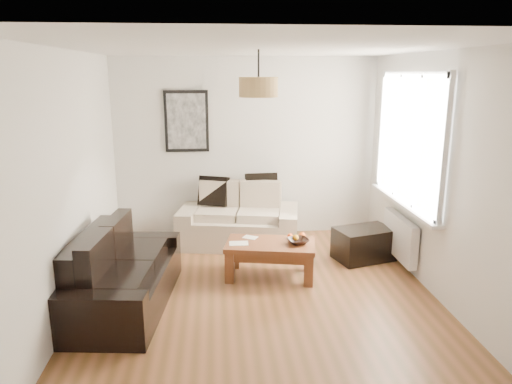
{
  "coord_description": "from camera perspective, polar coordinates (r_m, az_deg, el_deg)",
  "views": [
    {
      "loc": [
        -0.46,
        -4.66,
        2.37
      ],
      "look_at": [
        0.0,
        0.6,
        1.05
      ],
      "focal_mm": 33.53,
      "sensor_mm": 36.0,
      "label": 1
    }
  ],
  "objects": [
    {
      "name": "floor",
      "position": [
        5.25,
        0.58,
        -12.8
      ],
      "size": [
        4.5,
        4.5,
        0.0
      ],
      "primitive_type": "plane",
      "color": "brown",
      "rests_on": "ground"
    },
    {
      "name": "ceiling",
      "position": [
        4.69,
        0.66,
        16.83
      ],
      "size": [
        3.8,
        4.5,
        0.0
      ],
      "primitive_type": null,
      "color": "white",
      "rests_on": "floor"
    },
    {
      "name": "wall_back",
      "position": [
        7.01,
        -1.17,
        5.26
      ],
      "size": [
        3.8,
        0.04,
        2.6
      ],
      "primitive_type": null,
      "color": "silver",
      "rests_on": "floor"
    },
    {
      "name": "wall_front",
      "position": [
        2.68,
        5.35,
        -9.63
      ],
      "size": [
        3.8,
        0.04,
        2.6
      ],
      "primitive_type": null,
      "color": "silver",
      "rests_on": "floor"
    },
    {
      "name": "wall_left",
      "position": [
        5.0,
        -21.62,
        0.65
      ],
      "size": [
        0.04,
        4.5,
        2.6
      ],
      "primitive_type": null,
      "color": "silver",
      "rests_on": "floor"
    },
    {
      "name": "wall_right",
      "position": [
        5.33,
        21.39,
        1.47
      ],
      "size": [
        0.04,
        4.5,
        2.6
      ],
      "primitive_type": null,
      "color": "silver",
      "rests_on": "floor"
    },
    {
      "name": "window_bay",
      "position": [
        5.98,
        17.97,
        5.96
      ],
      "size": [
        0.14,
        1.9,
        1.6
      ],
      "primitive_type": null,
      "color": "white",
      "rests_on": "wall_right"
    },
    {
      "name": "radiator",
      "position": [
        6.24,
        16.79,
        -5.17
      ],
      "size": [
        0.1,
        0.9,
        0.52
      ],
      "primitive_type": "cube",
      "color": "white",
      "rests_on": "wall_right"
    },
    {
      "name": "poster",
      "position": [
        6.93,
        -8.28,
        8.35
      ],
      "size": [
        0.62,
        0.04,
        0.87
      ],
      "primitive_type": null,
      "color": "black",
      "rests_on": "wall_back"
    },
    {
      "name": "pendant_shade",
      "position": [
        4.98,
        0.31,
        12.42
      ],
      "size": [
        0.4,
        0.4,
        0.2
      ],
      "primitive_type": "cylinder",
      "color": "tan",
      "rests_on": "ceiling"
    },
    {
      "name": "loveseat_cream",
      "position": [
        6.74,
        -2.07,
        -2.88
      ],
      "size": [
        1.78,
        1.17,
        0.82
      ],
      "primitive_type": null,
      "rotation": [
        0.0,
        0.0,
        -0.18
      ],
      "color": "#BAA996",
      "rests_on": "floor"
    },
    {
      "name": "sofa_leather",
      "position": [
        5.19,
        -15.57,
        -9.0
      ],
      "size": [
        1.06,
        1.87,
        0.77
      ],
      "primitive_type": null,
      "rotation": [
        0.0,
        0.0,
        1.46
      ],
      "color": "black",
      "rests_on": "floor"
    },
    {
      "name": "coffee_table",
      "position": [
        5.74,
        1.72,
        -8.05
      ],
      "size": [
        1.13,
        0.75,
        0.43
      ],
      "primitive_type": null,
      "rotation": [
        0.0,
        0.0,
        -0.19
      ],
      "color": "brown",
      "rests_on": "floor"
    },
    {
      "name": "ottoman",
      "position": [
        6.4,
        12.75,
        -6.06
      ],
      "size": [
        0.83,
        0.65,
        0.42
      ],
      "primitive_type": "cube",
      "rotation": [
        0.0,
        0.0,
        0.28
      ],
      "color": "black",
      "rests_on": "floor"
    },
    {
      "name": "cushion_left",
      "position": [
        6.84,
        -5.08,
        0.11
      ],
      "size": [
        0.44,
        0.27,
        0.42
      ],
      "primitive_type": "cube",
      "rotation": [
        0.0,
        0.0,
        -0.36
      ],
      "color": "black",
      "rests_on": "loveseat_cream"
    },
    {
      "name": "cushion_right",
      "position": [
        6.87,
        0.66,
        0.36
      ],
      "size": [
        0.46,
        0.17,
        0.45
      ],
      "primitive_type": "cube",
      "rotation": [
        0.0,
        0.0,
        0.07
      ],
      "color": "black",
      "rests_on": "loveseat_cream"
    },
    {
      "name": "fruit_bowl",
      "position": [
        5.64,
        5.04,
        -5.86
      ],
      "size": [
        0.3,
        0.3,
        0.06
      ],
      "primitive_type": "imported",
      "rotation": [
        0.0,
        0.0,
        0.24
      ],
      "color": "black",
      "rests_on": "coffee_table"
    },
    {
      "name": "orange_a",
      "position": [
        5.73,
        4.75,
        -5.45
      ],
      "size": [
        0.09,
        0.09,
        0.07
      ],
      "primitive_type": "sphere",
      "rotation": [
        0.0,
        0.0,
        0.34
      ],
      "color": "#FFA115",
      "rests_on": "fruit_bowl"
    },
    {
      "name": "orange_b",
      "position": [
        5.8,
        5.51,
        -5.22
      ],
      "size": [
        0.11,
        0.11,
        0.08
      ],
      "primitive_type": "sphere",
      "rotation": [
        0.0,
        0.0,
        0.31
      ],
      "color": "#D54F12",
      "rests_on": "fruit_bowl"
    },
    {
      "name": "orange_c",
      "position": [
        5.78,
        4.08,
        -5.24
      ],
      "size": [
        0.08,
        0.08,
        0.06
      ],
      "primitive_type": "sphere",
      "rotation": [
        0.0,
        0.0,
        0.29
      ],
      "color": "#FF5215",
      "rests_on": "fruit_bowl"
    },
    {
      "name": "papers",
      "position": [
        5.63,
        -2.07,
        -6.14
      ],
      "size": [
        0.23,
        0.16,
        0.01
      ],
      "primitive_type": "cube",
      "rotation": [
        0.0,
        0.0,
        -0.02
      ],
      "color": "white",
      "rests_on": "coffee_table"
    }
  ]
}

